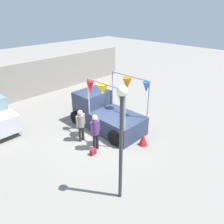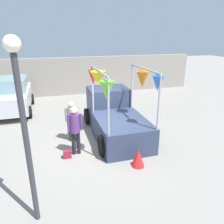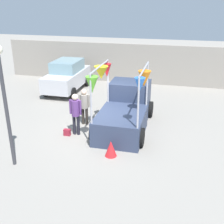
{
  "view_description": "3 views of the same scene",
  "coord_description": "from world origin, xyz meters",
  "px_view_note": "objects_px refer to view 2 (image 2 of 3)",
  "views": [
    {
      "loc": [
        -6.5,
        -6.96,
        6.08
      ],
      "look_at": [
        0.41,
        -0.2,
        1.38
      ],
      "focal_mm": 35.0,
      "sensor_mm": 36.0,
      "label": 1
    },
    {
      "loc": [
        -1.69,
        -7.56,
        4.15
      ],
      "look_at": [
        0.57,
        0.12,
        1.25
      ],
      "focal_mm": 35.0,
      "sensor_mm": 36.0,
      "label": 2
    },
    {
      "loc": [
        3.09,
        -10.52,
        5.4
      ],
      "look_at": [
        0.59,
        -0.51,
        1.18
      ],
      "focal_mm": 45.0,
      "sensor_mm": 36.0,
      "label": 3
    }
  ],
  "objects_px": {
    "vendor_truck": "(114,114)",
    "street_lamp": "(22,112)",
    "person_vendor": "(72,118)",
    "folded_kite_bundle_crimson": "(138,158)",
    "parked_car": "(13,95)",
    "person_customer": "(75,126)",
    "handbag": "(67,154)"
  },
  "relations": [
    {
      "from": "vendor_truck",
      "to": "parked_car",
      "type": "height_order",
      "value": "vendor_truck"
    },
    {
      "from": "parked_car",
      "to": "folded_kite_bundle_crimson",
      "type": "distance_m",
      "value": 8.3
    },
    {
      "from": "parked_car",
      "to": "person_customer",
      "type": "relative_size",
      "value": 2.22
    },
    {
      "from": "parked_car",
      "to": "street_lamp",
      "type": "height_order",
      "value": "street_lamp"
    },
    {
      "from": "parked_car",
      "to": "handbag",
      "type": "relative_size",
      "value": 14.29
    },
    {
      "from": "parked_car",
      "to": "street_lamp",
      "type": "xyz_separation_m",
      "value": [
        1.39,
        -8.29,
        1.73
      ]
    },
    {
      "from": "person_vendor",
      "to": "handbag",
      "type": "xyz_separation_m",
      "value": [
        -0.36,
        -1.27,
        -0.87
      ]
    },
    {
      "from": "handbag",
      "to": "street_lamp",
      "type": "relative_size",
      "value": 0.07
    },
    {
      "from": "vendor_truck",
      "to": "person_customer",
      "type": "relative_size",
      "value": 2.24
    },
    {
      "from": "vendor_truck",
      "to": "person_vendor",
      "type": "xyz_separation_m",
      "value": [
        -1.83,
        -0.28,
        0.15
      ]
    },
    {
      "from": "folded_kite_bundle_crimson",
      "to": "parked_car",
      "type": "bearing_deg",
      "value": 123.1
    },
    {
      "from": "handbag",
      "to": "parked_car",
      "type": "bearing_deg",
      "value": 111.93
    },
    {
      "from": "vendor_truck",
      "to": "folded_kite_bundle_crimson",
      "type": "height_order",
      "value": "vendor_truck"
    },
    {
      "from": "person_customer",
      "to": "street_lamp",
      "type": "distance_m",
      "value": 3.39
    },
    {
      "from": "street_lamp",
      "to": "parked_car",
      "type": "bearing_deg",
      "value": 99.5
    },
    {
      "from": "parked_car",
      "to": "person_vendor",
      "type": "bearing_deg",
      "value": -59.2
    },
    {
      "from": "parked_car",
      "to": "person_customer",
      "type": "distance_m",
      "value": 6.19
    },
    {
      "from": "vendor_truck",
      "to": "person_customer",
      "type": "distance_m",
      "value": 2.29
    },
    {
      "from": "street_lamp",
      "to": "folded_kite_bundle_crimson",
      "type": "bearing_deg",
      "value": 23.3
    },
    {
      "from": "vendor_truck",
      "to": "folded_kite_bundle_crimson",
      "type": "relative_size",
      "value": 6.73
    },
    {
      "from": "street_lamp",
      "to": "vendor_truck",
      "type": "bearing_deg",
      "value": 52.45
    },
    {
      "from": "parked_car",
      "to": "handbag",
      "type": "distance_m",
      "value": 6.28
    },
    {
      "from": "vendor_truck",
      "to": "parked_car",
      "type": "bearing_deg",
      "value": 136.91
    },
    {
      "from": "parked_car",
      "to": "person_customer",
      "type": "height_order",
      "value": "parked_car"
    },
    {
      "from": "parked_car",
      "to": "street_lamp",
      "type": "distance_m",
      "value": 8.58
    },
    {
      "from": "parked_car",
      "to": "person_customer",
      "type": "bearing_deg",
      "value": -64.36
    },
    {
      "from": "person_vendor",
      "to": "street_lamp",
      "type": "distance_m",
      "value": 4.33
    },
    {
      "from": "person_vendor",
      "to": "parked_car",
      "type": "bearing_deg",
      "value": 120.8
    },
    {
      "from": "parked_car",
      "to": "street_lamp",
      "type": "bearing_deg",
      "value": -80.5
    },
    {
      "from": "handbag",
      "to": "folded_kite_bundle_crimson",
      "type": "height_order",
      "value": "folded_kite_bundle_crimson"
    },
    {
      "from": "vendor_truck",
      "to": "street_lamp",
      "type": "bearing_deg",
      "value": -127.55
    },
    {
      "from": "person_vendor",
      "to": "vendor_truck",
      "type": "bearing_deg",
      "value": 8.79
    }
  ]
}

